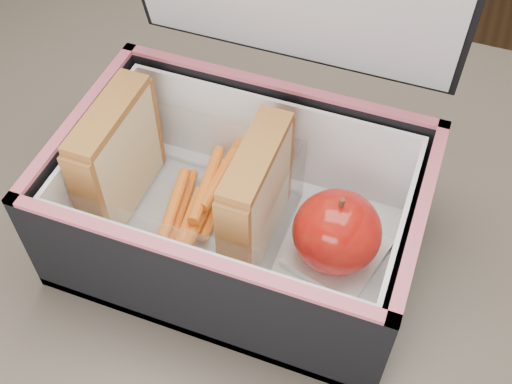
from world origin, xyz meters
TOP-DOWN VIEW (x-y plane):
  - kitchen_table at (0.00, 0.00)m, footprint 1.20×0.80m
  - lunch_bag at (-0.04, 0.05)m, footprint 0.28×0.23m
  - plastic_tub at (-0.09, 0.05)m, footprint 0.17×0.12m
  - sandwich_left at (-0.15, 0.05)m, footprint 0.03×0.09m
  - sandwich_right at (-0.03, 0.05)m, footprint 0.03×0.09m
  - carrot_sticks at (-0.08, 0.06)m, footprint 0.05×0.14m
  - paper_napkin at (0.04, 0.06)m, footprint 0.08×0.09m
  - red_apple at (0.04, 0.05)m, footprint 0.08×0.08m

SIDE VIEW (x-z plane):
  - kitchen_table at x=0.00m, z-range 0.28..1.03m
  - paper_napkin at x=0.04m, z-range 0.76..0.77m
  - carrot_sticks at x=-0.08m, z-range 0.77..0.80m
  - plastic_tub at x=-0.09m, z-range 0.76..0.83m
  - red_apple at x=0.04m, z-range 0.77..0.84m
  - lunch_bag at x=-0.04m, z-range 0.67..0.95m
  - sandwich_right at x=-0.03m, z-range 0.77..0.87m
  - sandwich_left at x=-0.15m, z-range 0.77..0.87m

